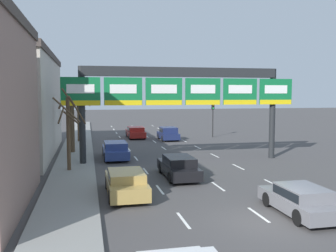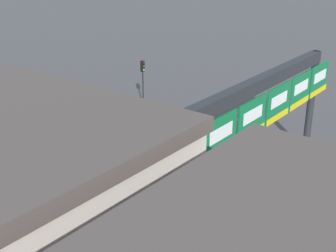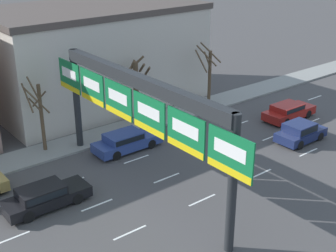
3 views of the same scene
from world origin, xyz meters
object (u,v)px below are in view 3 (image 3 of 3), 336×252
Objects in this scene: car_black at (45,196)px; car_blue at (126,141)px; tree_bare_second at (209,72)px; tree_bare_closest at (40,112)px; tree_bare_third at (137,87)px; sign_gantry at (137,101)px; car_red at (288,111)px; car_navy at (300,132)px.

car_blue is at bearing 113.41° from car_black.
tree_bare_closest is at bearing -91.41° from tree_bare_second.
tree_bare_third is at bearing 135.37° from car_blue.
tree_bare_closest is 15.20m from tree_bare_second.
tree_bare_second is at bearing 108.99° from car_black.
car_red is at bearing 95.53° from sign_gantry.
sign_gantry is 8.95m from tree_bare_closest.
sign_gantry is 15.30m from tree_bare_second.
sign_gantry is 3.39× the size of tree_bare_third.
tree_bare_second is (0.37, 15.20, 0.10)m from tree_bare_closest.
car_red is 21.20m from car_black.
sign_gantry is at bearing -84.47° from car_red.
tree_bare_second is (-6.31, -3.08, 2.35)m from car_red.
car_red is (-1.55, 15.96, -4.90)m from sign_gantry.
tree_bare_closest is at bearing -89.34° from tree_bare_third.
car_black is 19.31m from tree_bare_second.
car_navy is (3.29, -2.85, 0.06)m from car_red.
car_red is 19.58m from tree_bare_closest.
tree_bare_closest is at bearing -110.09° from car_red.
car_blue is 0.86× the size of tree_bare_second.
car_blue is at bearing 54.56° from tree_bare_closest.
car_blue is (-4.91, 2.35, -4.88)m from sign_gantry.
sign_gantry is at bearing 72.86° from car_black.
tree_bare_second reaches higher than tree_bare_third.
sign_gantry reaches higher than car_navy.
car_navy is at bearing 79.63° from car_black.
car_blue is (-3.36, -13.60, 0.02)m from car_red.
tree_bare_third is at bearing 145.47° from sign_gantry.
car_black is 7.57m from tree_bare_closest.
car_black is at bearing -71.01° from tree_bare_second.
tree_bare_third is (-8.32, 5.72, -2.52)m from sign_gantry.
tree_bare_third is at bearing 121.43° from car_black.
car_navy is at bearing -40.90° from car_red.
car_black is at bearing -23.90° from tree_bare_closest.
tree_bare_second is at bearing -154.01° from car_red.
tree_bare_third is at bearing -143.73° from car_navy.
tree_bare_second is (-7.85, 12.88, -2.55)m from sign_gantry.
car_black is (-1.62, -5.24, -4.89)m from sign_gantry.
tree_bare_third is (-6.70, 10.97, 2.37)m from car_black.
car_blue is 1.01× the size of car_black.
sign_gantry is 16.76m from car_red.
car_red is 0.83× the size of tree_bare_second.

